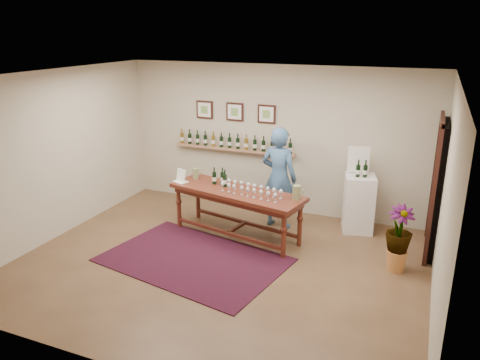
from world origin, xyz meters
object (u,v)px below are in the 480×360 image
at_px(potted_plant, 399,239).
at_px(person, 279,178).
at_px(display_pedestal, 359,204).
at_px(tasting_table, 237,197).

xyz_separation_m(potted_plant, person, (-2.12, 0.89, 0.40)).
bearing_deg(person, display_pedestal, -156.52).
relative_size(tasting_table, display_pedestal, 2.44).
distance_m(tasting_table, potted_plant, 2.66).
bearing_deg(person, potted_plant, 166.12).
distance_m(potted_plant, person, 2.34).
height_order(display_pedestal, potted_plant, display_pedestal).
distance_m(tasting_table, person, 0.88).
bearing_deg(tasting_table, display_pedestal, 40.74).
bearing_deg(potted_plant, display_pedestal, 121.61).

